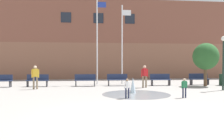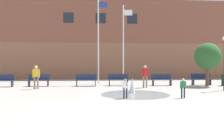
# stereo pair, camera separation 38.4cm
# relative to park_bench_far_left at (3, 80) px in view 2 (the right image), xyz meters

# --- Properties ---
(ground_plane) EXTENTS (100.00, 100.00, 0.00)m
(ground_plane) POSITION_rel_park_bench_far_left_xyz_m (7.48, -9.81, -0.48)
(ground_plane) COLOR gray
(library_building) EXTENTS (36.00, 6.05, 8.91)m
(library_building) POSITION_rel_park_bench_far_left_xyz_m (7.48, 10.42, 3.98)
(library_building) COLOR brown
(library_building) RESTS_ON ground
(splash_fountain) EXTENTS (3.84, 3.84, 0.92)m
(splash_fountain) POSITION_rel_park_bench_far_left_xyz_m (9.04, -4.39, -0.25)
(splash_fountain) COLOR gray
(splash_fountain) RESTS_ON ground
(park_bench_far_left) EXTENTS (1.60, 0.44, 0.91)m
(park_bench_far_left) POSITION_rel_park_bench_far_left_xyz_m (0.00, 0.00, 0.00)
(park_bench_far_left) COLOR #28282D
(park_bench_far_left) RESTS_ON ground
(park_bench_left_of_flagpoles) EXTENTS (1.60, 0.44, 0.91)m
(park_bench_left_of_flagpoles) POSITION_rel_park_bench_far_left_xyz_m (2.58, 0.14, 0.00)
(park_bench_left_of_flagpoles) COLOR #28282D
(park_bench_left_of_flagpoles) RESTS_ON ground
(park_bench_under_left_flagpole) EXTENTS (1.60, 0.44, 0.91)m
(park_bench_under_left_flagpole) POSITION_rel_park_bench_far_left_xyz_m (6.15, -0.02, 0.00)
(park_bench_under_left_flagpole) COLOR #28282D
(park_bench_under_left_flagpole) RESTS_ON ground
(park_bench_center) EXTENTS (1.60, 0.44, 0.91)m
(park_bench_center) POSITION_rel_park_bench_far_left_xyz_m (8.64, 0.15, 0.00)
(park_bench_center) COLOR #28282D
(park_bench_center) RESTS_ON ground
(park_bench_under_right_flagpole) EXTENTS (1.60, 0.44, 0.91)m
(park_bench_under_right_flagpole) POSITION_rel_park_bench_far_left_xyz_m (12.03, -0.05, 0.00)
(park_bench_under_right_flagpole) COLOR #28282D
(park_bench_under_right_flagpole) RESTS_ON ground
(park_bench_far_right) EXTENTS (1.60, 0.44, 0.91)m
(park_bench_far_right) POSITION_rel_park_bench_far_left_xyz_m (15.35, 0.18, 0.00)
(park_bench_far_right) COLOR #28282D
(park_bench_far_right) RESTS_ON ground
(child_with_pink_shirt) EXTENTS (0.31, 0.20, 0.99)m
(child_with_pink_shirt) POSITION_rel_park_bench_far_left_xyz_m (11.22, -6.19, 0.10)
(child_with_pink_shirt) COLOR #1E233D
(child_with_pink_shirt) RESTS_ON ground
(teen_by_trashcan) EXTENTS (0.50, 0.29, 1.59)m
(teen_by_trashcan) POSITION_rel_park_bench_far_left_xyz_m (2.84, -1.60, 0.45)
(teen_by_trashcan) COLOR #89755B
(teen_by_trashcan) RESTS_ON ground
(child_in_fountain) EXTENTS (0.31, 0.23, 0.99)m
(child_in_fountain) POSITION_rel_park_bench_far_left_xyz_m (8.32, -6.07, 0.10)
(child_in_fountain) COLOR #1E233D
(child_in_fountain) RESTS_ON ground
(adult_watching) EXTENTS (0.50, 0.36, 1.59)m
(adult_watching) POSITION_rel_park_bench_far_left_xyz_m (10.40, -1.42, 0.45)
(adult_watching) COLOR #89755B
(adult_watching) RESTS_ON ground
(flagpole_left) EXTENTS (0.80, 0.10, 7.23)m
(flagpole_left) POSITION_rel_park_bench_far_left_xyz_m (7.15, 1.51, 3.38)
(flagpole_left) COLOR silver
(flagpole_left) RESTS_ON ground
(flagpole_right) EXTENTS (0.80, 0.10, 6.62)m
(flagpole_right) POSITION_rel_park_bench_far_left_xyz_m (9.25, 1.51, 3.06)
(flagpole_right) COLOR silver
(flagpole_right) RESTS_ON ground
(street_tree_near_building) EXTENTS (1.92, 1.92, 3.29)m
(street_tree_near_building) POSITION_rel_park_bench_far_left_xyz_m (15.33, -0.84, 1.78)
(street_tree_near_building) COLOR brown
(street_tree_near_building) RESTS_ON ground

